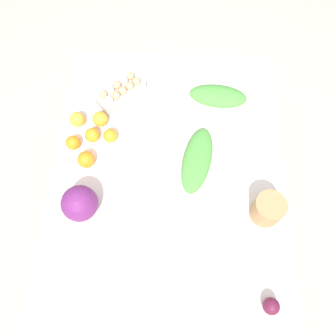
{
  "coord_description": "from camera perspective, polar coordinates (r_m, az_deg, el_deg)",
  "views": [
    {
      "loc": [
        -0.63,
        -0.03,
        2.1
      ],
      "look_at": [
        0.0,
        0.0,
        0.75
      ],
      "focal_mm": 35.0,
      "sensor_mm": 36.0,
      "label": 1
    }
  ],
  "objects": [
    {
      "name": "ground_plane",
      "position": [
        2.19,
        0.0,
        -8.29
      ],
      "size": [
        8.0,
        8.0,
        0.0
      ],
      "primitive_type": "plane",
      "color": "#B2A899"
    },
    {
      "name": "dining_table",
      "position": [
        1.58,
        0.0,
        -1.56
      ],
      "size": [
        1.4,
        1.07,
        0.73
      ],
      "color": "silver",
      "rests_on": "ground_plane"
    },
    {
      "name": "cabbage_purple",
      "position": [
        1.41,
        -15.13,
        -5.95
      ],
      "size": [
        0.15,
        0.15,
        0.15
      ],
      "primitive_type": "sphere",
      "color": "#6B2366",
      "rests_on": "dining_table"
    },
    {
      "name": "egg_carton",
      "position": [
        1.7,
        -8.24,
        13.06
      ],
      "size": [
        0.25,
        0.25,
        0.09
      ],
      "rotation": [
        0.0,
        0.0,
        5.48
      ],
      "color": "#A8A8A3",
      "rests_on": "dining_table"
    },
    {
      "name": "paper_bag",
      "position": [
        1.43,
        17.0,
        -6.87
      ],
      "size": [
        0.13,
        0.13,
        0.12
      ],
      "primitive_type": "cylinder",
      "color": "#A87F51",
      "rests_on": "dining_table"
    },
    {
      "name": "greens_bunch_dandelion",
      "position": [
        1.5,
        5.1,
        1.44
      ],
      "size": [
        0.36,
        0.19,
        0.07
      ],
      "primitive_type": "ellipsoid",
      "rotation": [
        0.0,
        0.0,
        2.94
      ],
      "color": "#4C933D",
      "rests_on": "dining_table"
    },
    {
      "name": "greens_bunch_scallion",
      "position": [
        1.7,
        8.71,
        12.29
      ],
      "size": [
        0.16,
        0.3,
        0.07
      ],
      "primitive_type": "ellipsoid",
      "rotation": [
        0.0,
        0.0,
        1.47
      ],
      "color": "#4C933D",
      "rests_on": "dining_table"
    },
    {
      "name": "beet_root",
      "position": [
        1.39,
        17.52,
        -21.96
      ],
      "size": [
        0.06,
        0.06,
        0.06
      ],
      "primitive_type": "sphere",
      "color": "#5B1933",
      "rests_on": "dining_table"
    },
    {
      "name": "orange_0",
      "position": [
        1.57,
        -10.01,
        5.57
      ],
      "size": [
        0.07,
        0.07,
        0.07
      ],
      "primitive_type": "sphere",
      "color": "orange",
      "rests_on": "dining_table"
    },
    {
      "name": "orange_1",
      "position": [
        1.59,
        -13.06,
        5.6
      ],
      "size": [
        0.07,
        0.07,
        0.07
      ],
      "primitive_type": "sphere",
      "color": "orange",
      "rests_on": "dining_table"
    },
    {
      "name": "orange_2",
      "position": [
        1.59,
        -16.21,
        4.26
      ],
      "size": [
        0.07,
        0.07,
        0.07
      ],
      "primitive_type": "sphere",
      "color": "orange",
      "rests_on": "dining_table"
    },
    {
      "name": "orange_3",
      "position": [
        1.63,
        -11.71,
        8.37
      ],
      "size": [
        0.07,
        0.07,
        0.07
      ],
      "primitive_type": "sphere",
      "color": "orange",
      "rests_on": "dining_table"
    },
    {
      "name": "orange_4",
      "position": [
        1.65,
        -15.54,
        8.16
      ],
      "size": [
        0.07,
        0.07,
        0.07
      ],
      "primitive_type": "sphere",
      "color": "#F9A833",
      "rests_on": "dining_table"
    },
    {
      "name": "orange_5",
      "position": [
        1.53,
        -14.08,
        1.44
      ],
      "size": [
        0.08,
        0.08,
        0.08
      ],
      "primitive_type": "sphere",
      "color": "orange",
      "rests_on": "dining_table"
    }
  ]
}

